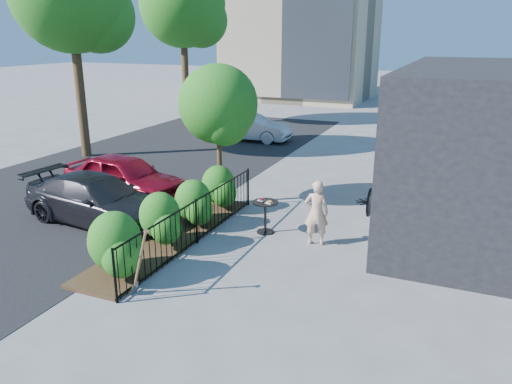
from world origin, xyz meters
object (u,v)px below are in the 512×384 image
at_px(street_tree_near, 71,0).
at_px(shovel, 139,266).
at_px(street_tree_far, 183,10).
at_px(car_red, 125,177).
at_px(cafe_table, 265,211).
at_px(car_darkgrey, 98,200).
at_px(patio_tree, 220,109).
at_px(woman, 316,213).
at_px(car_silver, 250,127).

height_order(street_tree_near, shovel, street_tree_near).
xyz_separation_m(street_tree_far, car_red, (4.80, -11.84, -5.25)).
xyz_separation_m(cafe_table, car_darkgrey, (-4.31, -1.02, 0.06)).
xyz_separation_m(street_tree_near, car_darkgrey, (5.37, -5.73, -5.30)).
bearing_deg(car_red, shovel, -134.93).
distance_m(street_tree_far, car_red, 13.81).
relative_size(street_tree_near, cafe_table, 9.55).
relative_size(patio_tree, woman, 2.52).
relative_size(street_tree_near, car_red, 2.10).
bearing_deg(woman, car_silver, -73.25).
xyz_separation_m(patio_tree, car_darkgrey, (-2.33, -2.53, -2.14)).
bearing_deg(woman, car_red, -23.93).
relative_size(patio_tree, street_tree_near, 0.48).
bearing_deg(car_darkgrey, woman, -76.07).
height_order(patio_tree, street_tree_far, street_tree_far).
relative_size(street_tree_near, shovel, 5.89).
height_order(street_tree_far, woman, street_tree_far).
bearing_deg(shovel, street_tree_far, 117.67).
height_order(patio_tree, car_silver, patio_tree).
bearing_deg(woman, shovel, 43.03).
bearing_deg(car_silver, cafe_table, -155.99).
bearing_deg(patio_tree, shovel, -79.64).
relative_size(shovel, car_darkgrey, 0.33).
bearing_deg(shovel, car_silver, 105.46).
bearing_deg(car_silver, street_tree_far, 60.63).
xyz_separation_m(patio_tree, car_red, (-2.90, -0.64, -2.09)).
height_order(cafe_table, woman, woman).
relative_size(cafe_table, car_darkgrey, 0.20).
relative_size(woman, car_red, 0.40).
height_order(car_silver, car_darkgrey, car_silver).
relative_size(shovel, car_silver, 0.37).
bearing_deg(street_tree_far, shovel, -62.33).
height_order(patio_tree, car_darkgrey, patio_tree).
bearing_deg(cafe_table, car_silver, 115.59).
bearing_deg(patio_tree, car_silver, 108.49).
distance_m(street_tree_near, car_red, 8.08).
xyz_separation_m(woman, shovel, (-2.35, -3.66, -0.16)).
distance_m(cafe_table, car_red, 4.95).
xyz_separation_m(car_silver, car_darkgrey, (0.57, -11.20, -0.00)).
relative_size(car_red, car_darkgrey, 0.92).
relative_size(street_tree_far, cafe_table, 9.55).
distance_m(patio_tree, street_tree_far, 13.95).
relative_size(street_tree_near, woman, 5.30).
height_order(woman, car_silver, woman).
bearing_deg(car_red, car_darkgrey, -157.63).
distance_m(cafe_table, car_darkgrey, 4.43).
height_order(street_tree_near, car_darkgrey, street_tree_near).
xyz_separation_m(patio_tree, street_tree_far, (-7.70, 11.20, 3.15)).
distance_m(woman, shovel, 4.35).
bearing_deg(street_tree_near, car_silver, 48.73).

